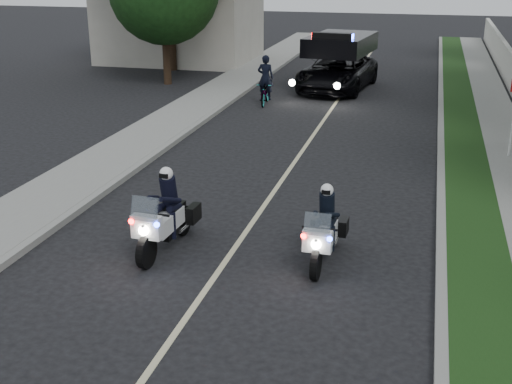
% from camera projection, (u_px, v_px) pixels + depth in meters
% --- Properties ---
extents(ground, '(120.00, 120.00, 0.00)m').
position_uv_depth(ground, '(193.00, 308.00, 11.34)').
color(ground, black).
rests_on(ground, ground).
extents(curb_right, '(0.20, 60.00, 0.15)m').
position_uv_depth(curb_right, '(441.00, 157.00, 19.45)').
color(curb_right, gray).
rests_on(curb_right, ground).
extents(grass_verge, '(1.20, 60.00, 0.16)m').
position_uv_depth(grass_verge, '(466.00, 159.00, 19.28)').
color(grass_verge, '#193814').
rests_on(grass_verge, ground).
extents(curb_left, '(0.20, 60.00, 0.15)m').
position_uv_depth(curb_left, '(178.00, 139.00, 21.39)').
color(curb_left, gray).
rests_on(curb_left, ground).
extents(sidewalk_left, '(2.00, 60.00, 0.16)m').
position_uv_depth(sidewalk_left, '(146.00, 136.00, 21.66)').
color(sidewalk_left, gray).
rests_on(sidewalk_left, ground).
extents(lane_marking, '(0.12, 50.00, 0.01)m').
position_uv_depth(lane_marking, '(303.00, 150.00, 20.44)').
color(lane_marking, '#BFB78C').
rests_on(lane_marking, ground).
extents(police_moto_left, '(0.84, 2.08, 1.73)m').
position_uv_depth(police_moto_left, '(167.00, 249.00, 13.60)').
color(police_moto_left, silver).
rests_on(police_moto_left, ground).
extents(police_moto_right, '(0.69, 1.87, 1.58)m').
position_uv_depth(police_moto_right, '(323.00, 261.00, 13.08)').
color(police_moto_right, silver).
rests_on(police_moto_right, ground).
extents(police_suv, '(3.28, 5.94, 2.76)m').
position_uv_depth(police_suv, '(337.00, 90.00, 29.47)').
color(police_suv, black).
rests_on(police_suv, ground).
extents(bicycle, '(0.74, 1.73, 0.88)m').
position_uv_depth(bicycle, '(265.00, 104.00, 26.58)').
color(bicycle, black).
rests_on(bicycle, ground).
extents(cyclist, '(0.65, 0.44, 1.76)m').
position_uv_depth(cyclist, '(265.00, 104.00, 26.58)').
color(cyclist, black).
rests_on(cyclist, ground).
extents(sign_post, '(0.47, 0.47, 2.48)m').
position_uv_depth(sign_post, '(508.00, 161.00, 19.41)').
color(sign_post, red).
rests_on(sign_post, ground).
extents(tree_left_near, '(6.14, 6.14, 8.24)m').
position_uv_depth(tree_left_near, '(168.00, 84.00, 30.72)').
color(tree_left_near, '#173C14').
rests_on(tree_left_near, ground).
extents(tree_left_far, '(9.65, 9.65, 12.84)m').
position_uv_depth(tree_left_far, '(174.00, 70.00, 34.37)').
color(tree_left_far, '#1A3611').
rests_on(tree_left_far, ground).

